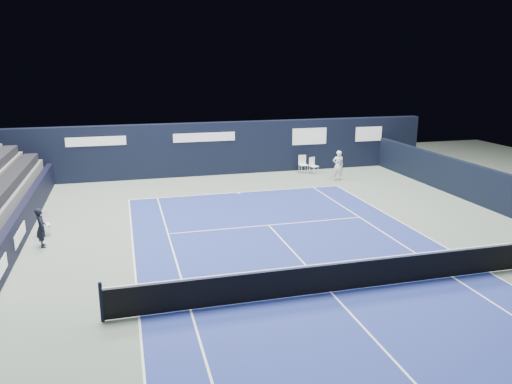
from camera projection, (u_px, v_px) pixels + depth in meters
ground at (307, 266)px, 16.45m from camera, size 48.00×48.00×0.00m
court_surface at (331, 292)px, 14.58m from camera, size 10.97×23.77×0.01m
enclosure_wall_right at (493, 190)px, 22.60m from camera, size 0.30×22.00×1.80m
folding_chair_back_a at (303, 161)px, 30.15m from camera, size 0.49×0.53×1.07m
folding_chair_back_b at (313, 164)px, 29.94m from camera, size 0.55×0.54×0.97m
line_judge_chair at (43, 222)px, 19.27m from camera, size 0.51×0.50×0.97m
line_judge at (41, 228)px, 18.01m from camera, size 0.46×0.60×1.47m
court_markings at (331, 292)px, 14.58m from camera, size 11.03×23.83×0.00m
tennis_net at (332, 277)px, 14.45m from camera, size 12.90×0.10×1.10m
back_sponsor_wall at (221, 148)px, 29.59m from camera, size 26.00×0.63×3.10m
side_barrier_left at (15, 235)px, 17.61m from camera, size 0.33×22.00×1.20m
tennis_player at (338, 165)px, 28.24m from camera, size 0.68×0.87×1.69m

